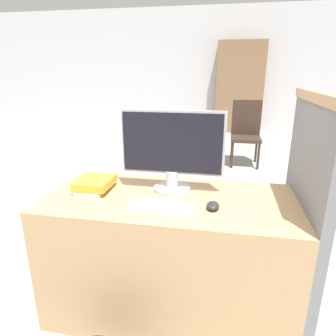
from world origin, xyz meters
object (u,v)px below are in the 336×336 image
object	(u,v)px
book_stack	(95,184)
keyboard	(162,206)
mouse	(213,206)
far_chair	(246,130)
monitor	(172,150)

from	to	relation	value
book_stack	keyboard	bearing A→B (deg)	-20.26
mouse	keyboard	bearing A→B (deg)	-173.38
book_stack	far_chair	distance (m)	3.35
mouse	book_stack	xyz separation A→B (m)	(-0.69, 0.13, 0.02)
monitor	far_chair	xyz separation A→B (m)	(0.61, 3.09, -0.46)
mouse	far_chair	xyz separation A→B (m)	(0.37, 3.30, -0.23)
mouse	far_chair	size ratio (longest dim) A/B	0.09
book_stack	far_chair	bearing A→B (deg)	71.57
keyboard	book_stack	distance (m)	0.46
monitor	book_stack	bearing A→B (deg)	-169.35
monitor	keyboard	xyz separation A→B (m)	(-0.01, -0.24, -0.24)
book_stack	far_chair	size ratio (longest dim) A/B	0.23
far_chair	book_stack	bearing A→B (deg)	-154.64
keyboard	mouse	xyz separation A→B (m)	(0.26, 0.03, 0.01)
keyboard	far_chair	bearing A→B (deg)	79.38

